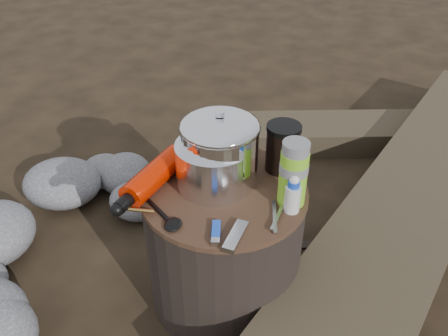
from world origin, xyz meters
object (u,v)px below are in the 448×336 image
(camping_pot, at_px, (220,149))
(thermos, at_px, (293,174))
(fuel_bottle, at_px, (154,176))
(travel_mug, at_px, (282,148))
(log_main, at_px, (414,200))
(stump, at_px, (224,245))

(camping_pot, relative_size, thermos, 1.15)
(fuel_bottle, distance_m, travel_mug, 0.36)
(log_main, height_order, camping_pot, camping_pot)
(fuel_bottle, height_order, thermos, thermos)
(stump, xyz_separation_m, log_main, (0.57, 0.54, -0.12))
(stump, relative_size, thermos, 2.52)
(fuel_bottle, bearing_deg, stump, 23.23)
(log_main, bearing_deg, travel_mug, -120.25)
(log_main, relative_size, thermos, 12.06)
(stump, xyz_separation_m, fuel_bottle, (-0.18, -0.04, 0.24))
(stump, bearing_deg, fuel_bottle, -167.50)
(stump, distance_m, travel_mug, 0.33)
(travel_mug, bearing_deg, fuel_bottle, -149.42)
(camping_pot, relative_size, travel_mug, 1.49)
(log_main, relative_size, camping_pot, 10.49)
(stump, distance_m, thermos, 0.34)
(log_main, relative_size, fuel_bottle, 7.52)
(log_main, xyz_separation_m, camping_pot, (-0.59, -0.50, 0.42))
(stump, distance_m, camping_pot, 0.31)
(stump, bearing_deg, camping_pot, 122.04)
(stump, height_order, travel_mug, travel_mug)
(thermos, distance_m, travel_mug, 0.15)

